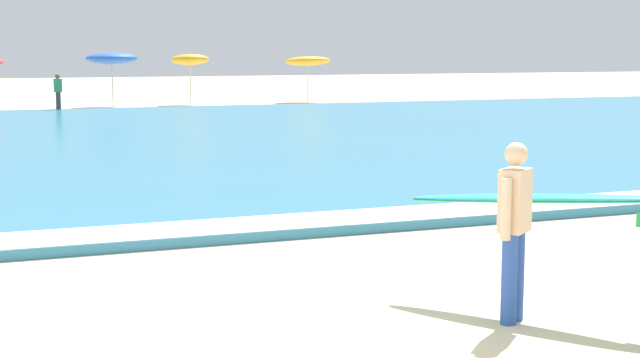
% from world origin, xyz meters
% --- Properties ---
extents(sea, '(120.00, 28.00, 0.14)m').
position_xyz_m(sea, '(0.00, 18.93, 0.07)').
color(sea, teal).
rests_on(sea, ground).
extents(surf_foam, '(120.00, 1.16, 0.01)m').
position_xyz_m(surf_foam, '(0.00, 5.53, 0.15)').
color(surf_foam, white).
rests_on(surf_foam, sea).
extents(surfer_with_board, '(1.91, 2.42, 1.73)m').
position_xyz_m(surfer_with_board, '(2.39, 0.63, 1.04)').
color(surfer_with_board, '#284CA3').
rests_on(surfer_with_board, ground).
extents(beach_umbrella_3, '(2.28, 2.29, 2.45)m').
position_xyz_m(beach_umbrella_3, '(3.99, 35.81, 2.16)').
color(beach_umbrella_3, beige).
rests_on(beach_umbrella_3, ground).
extents(beach_umbrella_4, '(1.74, 1.78, 2.40)m').
position_xyz_m(beach_umbrella_4, '(7.61, 36.13, 2.08)').
color(beach_umbrella_4, beige).
rests_on(beach_umbrella_4, ground).
extents(beach_umbrella_5, '(2.21, 2.23, 2.29)m').
position_xyz_m(beach_umbrella_5, '(13.40, 36.13, 1.99)').
color(beach_umbrella_5, beige).
rests_on(beach_umbrella_5, ground).
extents(beachgoer_near_row_left, '(0.32, 0.20, 1.58)m').
position_xyz_m(beachgoer_near_row_left, '(1.31, 32.75, 0.84)').
color(beachgoer_near_row_left, '#383842').
rests_on(beachgoer_near_row_left, ground).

